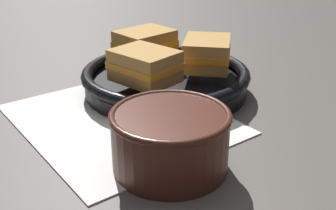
{
  "coord_description": "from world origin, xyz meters",
  "views": [
    {
      "loc": [
        0.39,
        -0.32,
        0.27
      ],
      "look_at": [
        0.03,
        0.03,
        0.04
      ],
      "focal_mm": 45.0,
      "sensor_mm": 36.0,
      "label": 1
    }
  ],
  "objects_px": {
    "soup_bowl": "(170,137)",
    "sandwich_far_left": "(145,44)",
    "sandwich_near_left": "(145,66)",
    "skillet": "(166,80)",
    "spoon": "(136,123)",
    "sandwich_near_right": "(207,53)"
  },
  "relations": [
    {
      "from": "spoon",
      "to": "sandwich_near_right",
      "type": "bearing_deg",
      "value": 118.59
    },
    {
      "from": "soup_bowl",
      "to": "sandwich_far_left",
      "type": "xyz_separation_m",
      "value": [
        -0.23,
        0.16,
        0.03
      ]
    },
    {
      "from": "skillet",
      "to": "sandwich_near_right",
      "type": "distance_m",
      "value": 0.08
    },
    {
      "from": "spoon",
      "to": "sandwich_far_left",
      "type": "relative_size",
      "value": 1.5
    },
    {
      "from": "soup_bowl",
      "to": "skillet",
      "type": "xyz_separation_m",
      "value": [
        -0.17,
        0.15,
        -0.02
      ]
    },
    {
      "from": "soup_bowl",
      "to": "sandwich_far_left",
      "type": "bearing_deg",
      "value": 144.39
    },
    {
      "from": "sandwich_near_left",
      "to": "sandwich_near_right",
      "type": "distance_m",
      "value": 0.11
    },
    {
      "from": "sandwich_near_left",
      "to": "soup_bowl",
      "type": "bearing_deg",
      "value": -31.91
    },
    {
      "from": "sandwich_near_right",
      "to": "sandwich_near_left",
      "type": "bearing_deg",
      "value": -101.22
    },
    {
      "from": "soup_bowl",
      "to": "spoon",
      "type": "bearing_deg",
      "value": 161.87
    },
    {
      "from": "sandwich_near_left",
      "to": "sandwich_far_left",
      "type": "relative_size",
      "value": 1.05
    },
    {
      "from": "soup_bowl",
      "to": "sandwich_near_left",
      "type": "relative_size",
      "value": 1.4
    },
    {
      "from": "sandwich_far_left",
      "to": "sandwich_near_right",
      "type": "bearing_deg",
      "value": 18.78
    },
    {
      "from": "soup_bowl",
      "to": "sandwich_near_right",
      "type": "relative_size",
      "value": 1.16
    },
    {
      "from": "sandwich_far_left",
      "to": "sandwich_near_left",
      "type": "bearing_deg",
      "value": -41.22
    },
    {
      "from": "skillet",
      "to": "spoon",
      "type": "bearing_deg",
      "value": -61.05
    },
    {
      "from": "soup_bowl",
      "to": "spoon",
      "type": "xyz_separation_m",
      "value": [
        -0.1,
        0.03,
        -0.03
      ]
    },
    {
      "from": "sandwich_near_left",
      "to": "sandwich_far_left",
      "type": "distance_m",
      "value": 0.11
    },
    {
      "from": "skillet",
      "to": "sandwich_near_right",
      "type": "height_order",
      "value": "sandwich_near_right"
    },
    {
      "from": "spoon",
      "to": "skillet",
      "type": "relative_size",
      "value": 0.51
    },
    {
      "from": "soup_bowl",
      "to": "skillet",
      "type": "bearing_deg",
      "value": 137.52
    },
    {
      "from": "soup_bowl",
      "to": "skillet",
      "type": "relative_size",
      "value": 0.5
    }
  ]
}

